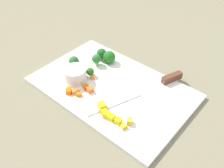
{
  "coord_description": "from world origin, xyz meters",
  "views": [
    {
      "loc": [
        0.38,
        -0.44,
        0.53
      ],
      "look_at": [
        0.0,
        0.0,
        0.02
      ],
      "focal_mm": 40.28,
      "sensor_mm": 36.0,
      "label": 1
    }
  ],
  "objects": [
    {
      "name": "broccoli_floret_4",
      "position": [
        -0.09,
        -0.01,
        0.03
      ],
      "size": [
        0.02,
        0.02,
        0.03
      ],
      "color": "#96B05F",
      "rests_on": "cutting_board"
    },
    {
      "name": "ground_plane",
      "position": [
        0.0,
        0.0,
        0.0
      ],
      "size": [
        4.0,
        4.0,
        0.0
      ],
      "primitive_type": "plane",
      "color": "gray"
    },
    {
      "name": "pepper_dice_0",
      "position": [
        0.13,
        -0.1,
        0.02
      ],
      "size": [
        0.02,
        0.02,
        0.01
      ],
      "primitive_type": "cube",
      "rotation": [
        0.0,
        0.0,
        2.85
      ],
      "color": "gold",
      "rests_on": "cutting_board"
    },
    {
      "name": "cutting_board",
      "position": [
        0.0,
        0.0,
        0.01
      ],
      "size": [
        0.48,
        0.31,
        0.01
      ],
      "primitive_type": "cube",
      "color": "white",
      "rests_on": "ground_plane"
    },
    {
      "name": "broccoli_floret_0",
      "position": [
        -0.12,
        0.09,
        0.03
      ],
      "size": [
        0.03,
        0.03,
        0.04
      ],
      "color": "#8EBC66",
      "rests_on": "cutting_board"
    },
    {
      "name": "carrot_dice_1",
      "position": [
        -0.08,
        -0.11,
        0.02
      ],
      "size": [
        0.02,
        0.02,
        0.01
      ],
      "primitive_type": "cube",
      "rotation": [
        0.0,
        0.0,
        2.14
      ],
      "color": "orange",
      "rests_on": "cutting_board"
    },
    {
      "name": "prep_bowl",
      "position": [
        -0.11,
        -0.05,
        0.03
      ],
      "size": [
        0.07,
        0.07,
        0.04
      ],
      "primitive_type": "cylinder",
      "color": "white",
      "rests_on": "cutting_board"
    },
    {
      "name": "broccoli_floret_2",
      "position": [
        -0.11,
        0.05,
        0.04
      ],
      "size": [
        0.03,
        0.03,
        0.04
      ],
      "color": "#8BBE64",
      "rests_on": "cutting_board"
    },
    {
      "name": "pepper_dice_3",
      "position": [
        0.09,
        -0.1,
        0.02
      ],
      "size": [
        0.02,
        0.02,
        0.02
      ],
      "primitive_type": "cube",
      "rotation": [
        0.0,
        0.0,
        0.1
      ],
      "color": "yellow",
      "rests_on": "cutting_board"
    },
    {
      "name": "pepper_dice_4",
      "position": [
        0.04,
        -0.09,
        0.02
      ],
      "size": [
        0.03,
        0.03,
        0.02
      ],
      "primitive_type": "cube",
      "rotation": [
        0.0,
        0.0,
        2.76
      ],
      "color": "yellow",
      "rests_on": "cutting_board"
    },
    {
      "name": "carrot_dice_6",
      "position": [
        -0.06,
        -0.09,
        0.02
      ],
      "size": [
        0.01,
        0.01,
        0.01
      ],
      "primitive_type": "cube",
      "rotation": [
        0.0,
        0.0,
        1.07
      ],
      "color": "orange",
      "rests_on": "cutting_board"
    },
    {
      "name": "pepper_dice_1",
      "position": [
        0.05,
        -0.1,
        0.02
      ],
      "size": [
        0.02,
        0.02,
        0.02
      ],
      "primitive_type": "cube",
      "rotation": [
        0.0,
        0.0,
        1.57
      ],
      "color": "yellow",
      "rests_on": "cutting_board"
    },
    {
      "name": "chef_knife",
      "position": [
        0.1,
        0.09,
        0.02
      ],
      "size": [
        0.14,
        0.32,
        0.02
      ],
      "rotation": [
        0.0,
        0.0,
        4.35
      ],
      "color": "silver",
      "rests_on": "cutting_board"
    },
    {
      "name": "carrot_dice_7",
      "position": [
        -0.04,
        -0.06,
        0.02
      ],
      "size": [
        0.02,
        0.02,
        0.01
      ],
      "primitive_type": "cube",
      "rotation": [
        0.0,
        0.0,
        2.85
      ],
      "color": "orange",
      "rests_on": "cutting_board"
    },
    {
      "name": "broccoli_floret_1",
      "position": [
        -0.16,
        -0.01,
        0.04
      ],
      "size": [
        0.03,
        0.03,
        0.04
      ],
      "color": "#87B75A",
      "rests_on": "cutting_board"
    },
    {
      "name": "pepper_dice_2",
      "position": [
        0.13,
        -0.08,
        0.02
      ],
      "size": [
        0.02,
        0.02,
        0.02
      ],
      "primitive_type": "cube",
      "rotation": [
        0.0,
        0.0,
        0.59
      ],
      "color": "yellow",
      "rests_on": "cutting_board"
    },
    {
      "name": "broccoli_floret_3",
      "position": [
        -0.09,
        0.09,
        0.03
      ],
      "size": [
        0.04,
        0.04,
        0.04
      ],
      "color": "#83AF6B",
      "rests_on": "cutting_board"
    },
    {
      "name": "pepper_dice_5",
      "position": [
        0.11,
        -0.1,
        0.02
      ],
      "size": [
        0.02,
        0.02,
        0.02
      ],
      "primitive_type": "cube",
      "rotation": [
        0.0,
        0.0,
        0.08
      ],
      "color": "yellow",
      "rests_on": "cutting_board"
    },
    {
      "name": "pepper_dice_6",
      "position": [
        0.07,
        -0.1,
        0.02
      ],
      "size": [
        0.02,
        0.02,
        0.02
      ],
      "primitive_type": "cube",
      "rotation": [
        0.0,
        0.0,
        0.38
      ],
      "color": "yellow",
      "rests_on": "cutting_board"
    },
    {
      "name": "carrot_dice_3",
      "position": [
        -0.06,
        -0.06,
        0.02
      ],
      "size": [
        0.02,
        0.02,
        0.01
      ],
      "primitive_type": "cube",
      "rotation": [
        0.0,
        0.0,
        2.88
      ],
      "color": "orange",
      "rests_on": "cutting_board"
    },
    {
      "name": "carrot_dice_8",
      "position": [
        -0.09,
        -0.0,
        0.02
      ],
      "size": [
        0.02,
        0.02,
        0.01
      ],
      "primitive_type": "cube",
      "rotation": [
        0.0,
        0.0,
        1.98
      ],
      "color": "orange",
      "rests_on": "cutting_board"
    },
    {
      "name": "carrot_dice_2",
      "position": [
        -0.07,
        -0.1,
        0.02
      ],
      "size": [
        0.02,
        0.02,
        0.01
      ],
      "primitive_type": "cube",
      "rotation": [
        0.0,
        0.0,
        2.35
      ],
      "color": "orange",
      "rests_on": "cutting_board"
    },
    {
      "name": "carrot_dice_4",
      "position": [
        -0.07,
        -0.01,
        0.02
      ],
      "size": [
        0.02,
        0.02,
        0.01
      ],
      "primitive_type": "cube",
      "rotation": [
        0.0,
        0.0,
        0.85
      ],
      "color": "orange",
      "rests_on": "cutting_board"
    },
    {
      "name": "carrot_dice_5",
      "position": [
        -0.05,
        -0.1,
        0.02
      ],
      "size": [
        0.02,
        0.02,
        0.01
      ],
      "primitive_type": "cube",
      "rotation": [
        0.0,
        0.0,
        2.13
      ],
      "color": "orange",
      "rests_on": "cutting_board"
    },
    {
      "name": "carrot_dice_0",
      "position": [
        -0.09,
        -0.1,
        0.02
      ],
      "size": [
        0.01,
        0.02,
        0.01
      ],
      "primitive_type": "cube",
      "rotation": [
        0.0,
        0.0,
        0.25
      ],
      "color": "orange",
      "rests_on": "cutting_board"
    }
  ]
}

